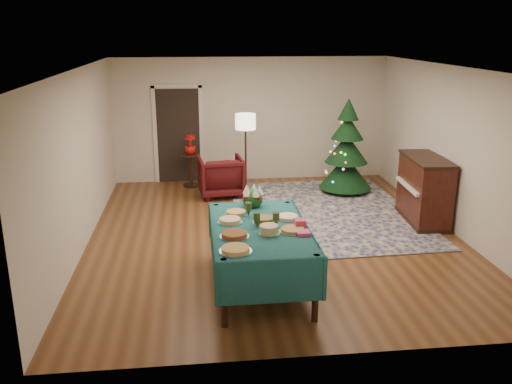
{
  "coord_description": "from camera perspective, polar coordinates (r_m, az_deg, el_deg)",
  "views": [
    {
      "loc": [
        -1.25,
        -8.31,
        3.28
      ],
      "look_at": [
        -0.41,
        -1.03,
        1.06
      ],
      "focal_mm": 38.0,
      "sensor_mm": 36.0,
      "label": 1
    }
  ],
  "objects": [
    {
      "name": "side_table",
      "position": [
        11.73,
        -6.86,
        2.25
      ],
      "size": [
        0.4,
        0.4,
        0.71
      ],
      "color": "black",
      "rests_on": "ground"
    },
    {
      "name": "platter_3",
      "position": [
        6.8,
        3.86,
        -4.02
      ],
      "size": [
        0.34,
        0.34,
        0.05
      ],
      "color": "silver",
      "rests_on": "buffet_table"
    },
    {
      "name": "buffet_table",
      "position": [
        7.02,
        0.43,
        -4.94
      ],
      "size": [
        1.26,
        2.15,
        0.84
      ],
      "color": "black",
      "rests_on": "ground"
    },
    {
      "name": "potted_plant",
      "position": [
        11.62,
        -6.94,
        4.55
      ],
      "size": [
        0.24,
        0.42,
        0.24
      ],
      "primitive_type": "imported",
      "color": "red",
      "rests_on": "side_table"
    },
    {
      "name": "rug",
      "position": [
        10.13,
        7.19,
        -2.11
      ],
      "size": [
        3.34,
        4.31,
        0.02
      ],
      "primitive_type": "cube",
      "rotation": [
        0.0,
        0.0,
        0.03
      ],
      "color": "#151E4F",
      "rests_on": "ground"
    },
    {
      "name": "platter_0",
      "position": [
        6.2,
        -2.17,
        -6.08
      ],
      "size": [
        0.38,
        0.38,
        0.05
      ],
      "color": "silver",
      "rests_on": "buffet_table"
    },
    {
      "name": "doorway",
      "position": [
        11.99,
        -8.18,
        6.19
      ],
      "size": [
        1.08,
        0.04,
        2.16
      ],
      "color": "black",
      "rests_on": "ground"
    },
    {
      "name": "platter_4",
      "position": [
        7.11,
        -2.76,
        -3.02
      ],
      "size": [
        0.33,
        0.33,
        0.06
      ],
      "color": "silver",
      "rests_on": "buffet_table"
    },
    {
      "name": "platter_2",
      "position": [
        6.7,
        1.37,
        -4.01
      ],
      "size": [
        0.27,
        0.27,
        0.11
      ],
      "color": "silver",
      "rests_on": "buffet_table"
    },
    {
      "name": "centerpiece",
      "position": [
        7.7,
        -0.36,
        -0.49
      ],
      "size": [
        0.3,
        0.3,
        0.35
      ],
      "color": "#1E4C1E",
      "rests_on": "buffet_table"
    },
    {
      "name": "platter_6",
      "position": [
        7.25,
        3.34,
        -2.67
      ],
      "size": [
        0.32,
        0.32,
        0.05
      ],
      "color": "silver",
      "rests_on": "buffet_table"
    },
    {
      "name": "christmas_tree",
      "position": [
        11.27,
        9.51,
        4.31
      ],
      "size": [
        1.26,
        1.26,
        1.95
      ],
      "color": "black",
      "rests_on": "ground"
    },
    {
      "name": "floor_lamp",
      "position": [
        10.76,
        -1.11,
        6.89
      ],
      "size": [
        0.41,
        0.41,
        1.67
      ],
      "color": "#A57F3F",
      "rests_on": "ground"
    },
    {
      "name": "piano",
      "position": [
        9.88,
        17.28,
        0.14
      ],
      "size": [
        0.72,
        1.38,
        1.16
      ],
      "color": "black",
      "rests_on": "ground"
    },
    {
      "name": "platter_7",
      "position": [
        7.42,
        -2.14,
        -2.19
      ],
      "size": [
        0.31,
        0.31,
        0.05
      ],
      "color": "silver",
      "rests_on": "buffet_table"
    },
    {
      "name": "goblet_0",
      "position": [
        7.31,
        -0.8,
        -1.8
      ],
      "size": [
        0.09,
        0.09,
        0.2
      ],
      "color": "#2D471E",
      "rests_on": "buffet_table"
    },
    {
      "name": "napkin_stack",
      "position": [
        6.72,
        4.99,
        -4.31
      ],
      "size": [
        0.17,
        0.17,
        0.04
      ],
      "primitive_type": "cube",
      "rotation": [
        0.0,
        0.0,
        -0.0
      ],
      "color": "#EC4199",
      "rests_on": "buffet_table"
    },
    {
      "name": "room_shell",
      "position": [
        8.62,
        1.94,
        3.91
      ],
      "size": [
        7.0,
        7.0,
        7.0
      ],
      "color": "#593319",
      "rests_on": "ground"
    },
    {
      "name": "platter_5",
      "position": [
        7.08,
        0.81,
        -2.99
      ],
      "size": [
        0.31,
        0.31,
        0.08
      ],
      "color": "silver",
      "rests_on": "buffet_table"
    },
    {
      "name": "goblet_1",
      "position": [
        6.93,
        2.12,
        -2.88
      ],
      "size": [
        0.09,
        0.09,
        0.2
      ],
      "color": "#2D471E",
      "rests_on": "buffet_table"
    },
    {
      "name": "platter_1",
      "position": [
        6.63,
        -2.29,
        -4.52
      ],
      "size": [
        0.37,
        0.37,
        0.06
      ],
      "color": "silver",
      "rests_on": "buffet_table"
    },
    {
      "name": "goblet_2",
      "position": [
        6.92,
        0.08,
        -2.89
      ],
      "size": [
        0.09,
        0.09,
        0.2
      ],
      "color": "#2D471E",
      "rests_on": "buffet_table"
    },
    {
      "name": "gift_box",
      "position": [
        6.93,
        4.66,
        -3.34
      ],
      "size": [
        0.13,
        0.13,
        0.11
      ],
      "primitive_type": "cube",
      "rotation": [
        0.0,
        0.0,
        -0.0
      ],
      "color": "#E53F61",
      "rests_on": "buffet_table"
    },
    {
      "name": "armchair",
      "position": [
        11.0,
        -3.73,
        1.87
      ],
      "size": [
        0.94,
        0.89,
        0.88
      ],
      "primitive_type": "imported",
      "rotation": [
        0.0,
        0.0,
        3.24
      ],
      "color": "#420E10",
      "rests_on": "ground"
    }
  ]
}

